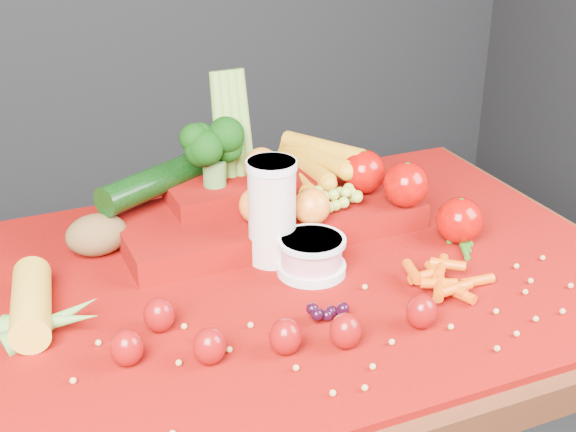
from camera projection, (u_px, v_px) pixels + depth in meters
name	position (u px, v px, depth m)	size (l,w,h in m)	color
table	(293.00, 327.00, 1.33)	(1.10, 0.80, 0.75)	#3B1C0D
red_cloth	(293.00, 274.00, 1.28)	(1.05, 0.75, 0.01)	#7B0404
milk_glass	(272.00, 208.00, 1.27)	(0.08, 0.08, 0.17)	beige
yogurt_bowl	(312.00, 254.00, 1.26)	(0.11, 0.11, 0.06)	silver
strawberry_scatter	(260.00, 329.00, 1.08)	(0.44, 0.18, 0.05)	maroon
dark_grape_cluster	(329.00, 311.00, 1.15)	(0.06, 0.05, 0.03)	black
soybean_scatter	(351.00, 333.00, 1.11)	(0.84, 0.24, 0.01)	tan
corn_ear	(45.00, 316.00, 1.12)	(0.20, 0.25, 0.06)	gold
potato	(97.00, 235.00, 1.32)	(0.10, 0.07, 0.07)	brown
baby_carrot_pile	(446.00, 276.00, 1.23)	(0.17, 0.17, 0.03)	#C94607
green_bean_pile	(460.00, 235.00, 1.38)	(0.14, 0.12, 0.01)	#246016
produce_mound	(279.00, 196.00, 1.40)	(0.61, 0.38, 0.27)	#7B0404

